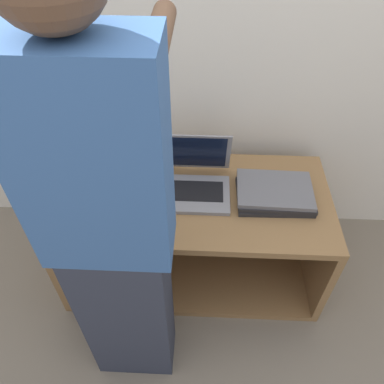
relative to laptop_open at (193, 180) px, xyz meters
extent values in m
plane|color=#756B5B|center=(0.00, -0.37, -0.63)|extent=(12.00, 12.00, 0.00)
cube|color=silver|center=(0.00, 0.37, 0.57)|extent=(8.00, 0.05, 2.40)
cube|color=olive|center=(0.00, -0.05, -0.07)|extent=(1.32, 0.64, 0.04)
cube|color=olive|center=(0.00, -0.05, -0.61)|extent=(1.32, 0.64, 0.04)
cube|color=olive|center=(-0.64, -0.05, -0.34)|extent=(0.04, 0.64, 0.51)
cube|color=olive|center=(0.64, -0.05, -0.34)|extent=(0.04, 0.64, 0.51)
cube|color=olive|center=(0.00, 0.25, -0.34)|extent=(1.25, 0.04, 0.51)
cube|color=gray|center=(0.00, -0.05, -0.04)|extent=(0.35, 0.25, 0.02)
cube|color=black|center=(0.00, -0.04, -0.03)|extent=(0.29, 0.14, 0.00)
cube|color=gray|center=(0.00, 0.11, 0.09)|extent=(0.35, 0.07, 0.24)
cube|color=black|center=(0.00, 0.10, 0.09)|extent=(0.31, 0.06, 0.21)
cube|color=#B7B7BC|center=(-0.38, -0.05, -0.04)|extent=(0.35, 0.25, 0.02)
cube|color=#232326|center=(-0.39, -0.06, -0.02)|extent=(0.35, 0.25, 0.02)
cube|color=slate|center=(-0.38, -0.06, 0.00)|extent=(0.35, 0.25, 0.02)
cube|color=#B7B7BC|center=(-0.37, -0.06, 0.02)|extent=(0.35, 0.25, 0.02)
cube|color=#232326|center=(0.38, -0.05, -0.04)|extent=(0.35, 0.25, 0.02)
cube|color=#232326|center=(0.39, -0.05, -0.02)|extent=(0.35, 0.25, 0.02)
cube|color=slate|center=(0.38, -0.05, 0.00)|extent=(0.35, 0.26, 0.02)
cube|color=#2D3342|center=(-0.24, -0.57, -0.20)|extent=(0.34, 0.20, 0.87)
cube|color=#38609E|center=(-0.24, -0.57, 0.58)|extent=(0.40, 0.20, 0.69)
cylinder|color=brown|center=(-0.40, -0.31, 0.82)|extent=(0.07, 0.32, 0.07)
cylinder|color=brown|center=(-0.08, -0.31, 0.82)|extent=(0.07, 0.32, 0.07)
camera|label=1|loc=(0.05, -1.30, 1.22)|focal=35.00mm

